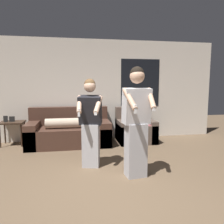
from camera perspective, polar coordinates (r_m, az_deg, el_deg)
name	(u,v)px	position (r m, az deg, el deg)	size (l,w,h in m)	color
ground_plane	(115,201)	(3.07, 0.81, -22.23)	(14.00, 14.00, 0.00)	brown
wall_back	(93,90)	(5.99, -4.94, 5.74)	(6.94, 0.07, 2.70)	silver
couch	(69,132)	(5.59, -11.11, -5.12)	(2.00, 0.95, 0.93)	#472D23
armchair	(135,129)	(5.82, 6.13, -4.54)	(0.95, 0.82, 0.90)	brown
side_table	(12,125)	(5.96, -24.62, -3.06)	(0.57, 0.47, 0.74)	#332319
person_left	(90,123)	(3.96, -5.65, -2.87)	(0.48, 0.56, 1.61)	#B2B2B7
person_right	(136,121)	(3.52, 6.39, -2.44)	(0.49, 0.50, 1.79)	#B2B2B7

